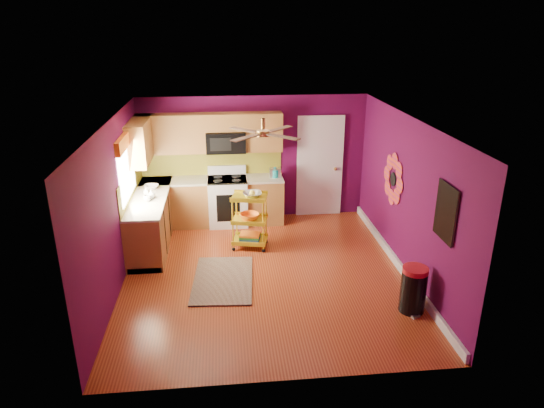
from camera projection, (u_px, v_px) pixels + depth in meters
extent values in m
plane|color=maroon|center=(265.00, 274.00, 7.88)|extent=(5.00, 5.00, 0.00)
cube|color=#51093B|center=(254.00, 158.00, 9.75)|extent=(4.50, 0.04, 2.50)
cube|color=#51093B|center=(286.00, 286.00, 5.11)|extent=(4.50, 0.04, 2.50)
cube|color=#51093B|center=(115.00, 208.00, 7.22)|extent=(0.04, 5.00, 2.50)
cube|color=#51093B|center=(406.00, 197.00, 7.65)|extent=(0.04, 5.00, 2.50)
cube|color=silver|center=(264.00, 121.00, 6.98)|extent=(4.50, 5.00, 0.04)
cube|color=white|center=(398.00, 263.00, 8.07)|extent=(0.05, 4.90, 0.14)
cube|color=brown|center=(151.00, 221.00, 8.79)|extent=(0.60, 2.30, 0.90)
cube|color=brown|center=(213.00, 202.00, 9.68)|extent=(2.80, 0.60, 0.90)
cube|color=beige|center=(149.00, 197.00, 8.62)|extent=(0.63, 2.30, 0.04)
cube|color=beige|center=(212.00, 180.00, 9.51)|extent=(2.80, 0.63, 0.04)
cube|color=black|center=(153.00, 241.00, 8.93)|extent=(0.54, 2.30, 0.10)
cube|color=black|center=(214.00, 221.00, 9.82)|extent=(2.80, 0.54, 0.10)
cube|color=white|center=(228.00, 202.00, 9.68)|extent=(0.76, 0.66, 0.92)
cube|color=black|center=(227.00, 180.00, 9.51)|extent=(0.76, 0.62, 0.03)
cube|color=white|center=(227.00, 170.00, 9.73)|extent=(0.76, 0.06, 0.18)
cube|color=black|center=(228.00, 208.00, 9.38)|extent=(0.45, 0.02, 0.55)
cube|color=brown|center=(171.00, 134.00, 9.24)|extent=(1.32, 0.33, 0.75)
cube|color=brown|center=(264.00, 132.00, 9.41)|extent=(0.72, 0.33, 0.75)
cube|color=brown|center=(225.00, 122.00, 9.27)|extent=(0.76, 0.33, 0.34)
cube|color=brown|center=(141.00, 140.00, 8.74)|extent=(0.33, 1.30, 0.75)
cube|color=black|center=(226.00, 142.00, 9.37)|extent=(0.76, 0.38, 0.40)
cube|color=brown|center=(211.00, 162.00, 9.68)|extent=(2.80, 0.01, 0.51)
cube|color=brown|center=(131.00, 183.00, 8.49)|extent=(0.01, 2.30, 0.51)
cube|color=white|center=(126.00, 168.00, 8.09)|extent=(0.03, 1.20, 1.00)
cube|color=orange|center=(125.00, 140.00, 7.92)|extent=(0.08, 1.35, 0.22)
cube|color=white|center=(320.00, 167.00, 9.94)|extent=(0.85, 0.04, 2.05)
cube|color=white|center=(320.00, 168.00, 9.92)|extent=(0.95, 0.02, 2.15)
sphere|color=#BF8C3F|center=(335.00, 169.00, 9.93)|extent=(0.07, 0.07, 0.07)
cylinder|color=black|center=(393.00, 179.00, 8.17)|extent=(0.01, 0.24, 0.24)
cube|color=#179682|center=(446.00, 212.00, 6.24)|extent=(0.03, 0.52, 0.72)
cube|color=black|center=(445.00, 212.00, 6.24)|extent=(0.01, 0.56, 0.76)
cylinder|color=#BF8C3F|center=(263.00, 124.00, 7.20)|extent=(0.06, 0.06, 0.16)
cylinder|color=#BF8C3F|center=(263.00, 133.00, 7.25)|extent=(0.20, 0.20, 0.08)
cube|color=#4C2D19|center=(279.00, 129.00, 7.52)|extent=(0.47, 0.47, 0.01)
cube|color=#4C2D19|center=(244.00, 130.00, 7.47)|extent=(0.47, 0.47, 0.01)
cube|color=#4C2D19|center=(246.00, 138.00, 6.97)|extent=(0.47, 0.47, 0.01)
cube|color=#4C2D19|center=(283.00, 137.00, 7.02)|extent=(0.47, 0.47, 0.01)
cube|color=black|center=(223.00, 280.00, 7.68)|extent=(1.02, 1.56, 0.02)
cylinder|color=gold|center=(233.00, 224.00, 8.48)|extent=(0.03, 0.03, 0.94)
cylinder|color=gold|center=(263.00, 226.00, 8.42)|extent=(0.03, 0.03, 0.94)
cylinder|color=gold|center=(237.00, 216.00, 8.83)|extent=(0.03, 0.03, 0.94)
cylinder|color=gold|center=(266.00, 218.00, 8.77)|extent=(0.03, 0.03, 0.94)
sphere|color=black|center=(234.00, 249.00, 8.65)|extent=(0.07, 0.07, 0.07)
sphere|color=black|center=(263.00, 251.00, 8.60)|extent=(0.07, 0.07, 0.07)
sphere|color=black|center=(237.00, 240.00, 9.00)|extent=(0.07, 0.07, 0.07)
sphere|color=black|center=(266.00, 242.00, 8.94)|extent=(0.07, 0.07, 0.07)
cube|color=gold|center=(249.00, 198.00, 8.47)|extent=(0.69, 0.56, 0.03)
cube|color=gold|center=(250.00, 220.00, 8.62)|extent=(0.69, 0.56, 0.03)
cube|color=gold|center=(250.00, 240.00, 8.76)|extent=(0.69, 0.56, 0.03)
imported|color=beige|center=(252.00, 195.00, 8.44)|extent=(0.40, 0.40, 0.08)
sphere|color=yellow|center=(252.00, 193.00, 8.43)|extent=(0.11, 0.11, 0.11)
imported|color=orange|center=(250.00, 216.00, 8.60)|extent=(0.41, 0.41, 0.11)
cube|color=navy|center=(250.00, 238.00, 8.75)|extent=(0.40, 0.33, 0.04)
cube|color=#267233|center=(250.00, 236.00, 8.73)|extent=(0.40, 0.33, 0.04)
cube|color=orange|center=(250.00, 234.00, 8.72)|extent=(0.40, 0.33, 0.03)
cylinder|color=black|center=(413.00, 292.00, 6.79)|extent=(0.47, 0.47, 0.61)
cylinder|color=red|center=(416.00, 270.00, 6.66)|extent=(0.36, 0.36, 0.07)
cube|color=beige|center=(416.00, 316.00, 6.73)|extent=(0.14, 0.10, 0.03)
cylinder|color=teal|center=(275.00, 173.00, 9.59)|extent=(0.18, 0.18, 0.16)
sphere|color=teal|center=(275.00, 168.00, 9.55)|extent=(0.06, 0.06, 0.06)
cube|color=beige|center=(275.00, 173.00, 9.59)|extent=(0.22, 0.15, 0.18)
imported|color=#EA3F72|center=(146.00, 192.00, 8.55)|extent=(0.08, 0.08, 0.18)
imported|color=white|center=(151.00, 194.00, 8.45)|extent=(0.12, 0.12, 0.16)
imported|color=white|center=(151.00, 187.00, 8.96)|extent=(0.26, 0.26, 0.06)
imported|color=white|center=(148.00, 198.00, 8.34)|extent=(0.13, 0.13, 0.10)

